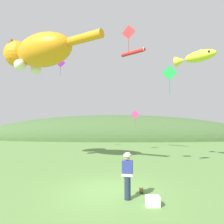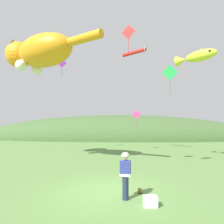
% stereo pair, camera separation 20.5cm
% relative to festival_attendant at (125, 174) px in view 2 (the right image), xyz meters
% --- Properties ---
extents(ground_plane, '(120.00, 120.00, 0.00)m').
position_rel_festival_attendant_xyz_m(ground_plane, '(-0.73, 0.90, -0.95)').
color(ground_plane, '#5B8442').
extents(distant_hill_ridge, '(50.13, 12.46, 8.57)m').
position_rel_festival_attendant_xyz_m(distant_hill_ridge, '(-0.73, 28.19, -0.95)').
color(distant_hill_ridge, '#426033').
rests_on(distant_hill_ridge, ground).
extents(festival_attendant, '(0.46, 0.33, 1.77)m').
position_rel_festival_attendant_xyz_m(festival_attendant, '(0.00, 0.00, 0.00)').
color(festival_attendant, '#232D47').
rests_on(festival_attendant, ground).
extents(kite_spool, '(0.14, 0.23, 0.23)m').
position_rel_festival_attendant_xyz_m(kite_spool, '(0.61, 0.72, -0.84)').
color(kite_spool, olive).
rests_on(kite_spool, ground).
extents(picnic_cooler, '(0.51, 0.36, 0.36)m').
position_rel_festival_attendant_xyz_m(picnic_cooler, '(0.86, -0.59, -0.77)').
color(picnic_cooler, white).
rests_on(picnic_cooler, ground).
extents(kite_giant_cat, '(8.20, 5.16, 2.75)m').
position_rel_festival_attendant_xyz_m(kite_giant_cat, '(-6.26, 6.51, 7.19)').
color(kite_giant_cat, orange).
extents(kite_fish_windsock, '(2.62, 2.65, 0.90)m').
position_rel_festival_attendant_xyz_m(kite_fish_windsock, '(5.17, 6.34, 6.66)').
color(kite_fish_windsock, yellow).
extents(kite_tube_streamer, '(2.28, 1.92, 0.44)m').
position_rel_festival_attendant_xyz_m(kite_tube_streamer, '(1.14, 10.99, 8.70)').
color(kite_tube_streamer, red).
extents(kite_diamond_violet, '(0.95, 0.24, 1.87)m').
position_rel_festival_attendant_xyz_m(kite_diamond_violet, '(-6.26, 12.28, 8.12)').
color(kite_diamond_violet, purple).
extents(kite_diamond_green, '(0.99, 0.10, 1.89)m').
position_rel_festival_attendant_xyz_m(kite_diamond_green, '(2.92, 4.75, 5.12)').
color(kite_diamond_green, green).
extents(kite_diamond_pink, '(0.93, 0.06, 1.83)m').
position_rel_festival_attendant_xyz_m(kite_diamond_pink, '(1.48, 13.16, 2.80)').
color(kite_diamond_pink, '#E53F8C').
extents(kite_diamond_red, '(0.82, 0.39, 1.80)m').
position_rel_festival_attendant_xyz_m(kite_diamond_red, '(0.29, 3.92, 7.40)').
color(kite_diamond_red, red).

